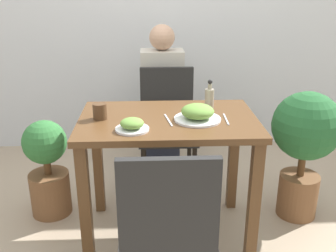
{
  "coord_description": "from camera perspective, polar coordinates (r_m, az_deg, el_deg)",
  "views": [
    {
      "loc": [
        -0.1,
        -2.08,
        1.51
      ],
      "look_at": [
        0.0,
        0.0,
        0.71
      ],
      "focal_mm": 42.0,
      "sensor_mm": 36.0,
      "label": 1
    }
  ],
  "objects": [
    {
      "name": "ground_plane",
      "position": [
        2.58,
        -0.0,
        -15.03
      ],
      "size": [
        16.0,
        16.0,
        0.0
      ],
      "primitive_type": "plane",
      "color": "tan"
    },
    {
      "name": "wall_back",
      "position": [
        3.52,
        -1.12,
        17.44
      ],
      "size": [
        8.0,
        0.05,
        2.6
      ],
      "color": "silver",
      "rests_on": "ground_plane"
    },
    {
      "name": "dining_table",
      "position": [
        2.26,
        -0.0,
        -2.02
      ],
      "size": [
        1.0,
        0.66,
        0.76
      ],
      "color": "brown",
      "rests_on": "ground_plane"
    },
    {
      "name": "chair_near",
      "position": [
        1.75,
        -0.08,
        -14.65
      ],
      "size": [
        0.42,
        0.42,
        0.88
      ],
      "rotation": [
        0.0,
        0.0,
        3.14
      ],
      "color": "black",
      "rests_on": "ground_plane"
    },
    {
      "name": "chair_far",
      "position": [
        2.93,
        -0.09,
        0.62
      ],
      "size": [
        0.42,
        0.42,
        0.88
      ],
      "color": "black",
      "rests_on": "ground_plane"
    },
    {
      "name": "food_plate",
      "position": [
        2.17,
        4.31,
        1.87
      ],
      "size": [
        0.26,
        0.26,
        0.09
      ],
      "color": "white",
      "rests_on": "dining_table"
    },
    {
      "name": "side_plate",
      "position": [
        2.03,
        -5.24,
        0.13
      ],
      "size": [
        0.18,
        0.18,
        0.06
      ],
      "color": "white",
      "rests_on": "dining_table"
    },
    {
      "name": "drink_cup",
      "position": [
        2.22,
        -9.85,
        2.15
      ],
      "size": [
        0.08,
        0.08,
        0.09
      ],
      "color": "#4C331E",
      "rests_on": "dining_table"
    },
    {
      "name": "sauce_bottle",
      "position": [
        2.39,
        6.04,
        4.22
      ],
      "size": [
        0.06,
        0.06,
        0.17
      ],
      "color": "gray",
      "rests_on": "dining_table"
    },
    {
      "name": "fork_utensil",
      "position": [
        2.17,
        0.09,
        0.87
      ],
      "size": [
        0.04,
        0.19,
        0.0
      ],
      "rotation": [
        0.0,
        0.0,
        1.74
      ],
      "color": "silver",
      "rests_on": "dining_table"
    },
    {
      "name": "spoon_utensil",
      "position": [
        2.21,
        8.42,
        0.99
      ],
      "size": [
        0.01,
        0.18,
        0.0
      ],
      "rotation": [
        0.0,
        0.0,
        1.54
      ],
      "color": "silver",
      "rests_on": "dining_table"
    },
    {
      "name": "potted_plant_left",
      "position": [
        2.71,
        -17.09,
        -5.66
      ],
      "size": [
        0.28,
        0.28,
        0.66
      ],
      "color": "brown",
      "rests_on": "ground_plane"
    },
    {
      "name": "potted_plant_right",
      "position": [
        2.63,
        19.24,
        -1.94
      ],
      "size": [
        0.43,
        0.43,
        0.86
      ],
      "color": "brown",
      "rests_on": "ground_plane"
    },
    {
      "name": "person_figure",
      "position": [
        3.23,
        -0.86,
        4.11
      ],
      "size": [
        0.34,
        0.22,
        1.17
      ],
      "color": "#2D3347",
      "rests_on": "ground_plane"
    }
  ]
}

